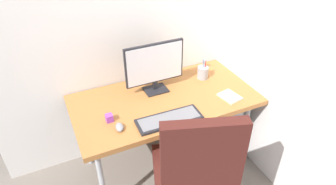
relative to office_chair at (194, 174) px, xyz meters
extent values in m
plane|color=slate|center=(0.10, 0.67, -0.58)|extent=(8.00, 8.00, 0.00)
cube|color=white|center=(0.85, 0.51, 0.82)|extent=(0.04, 1.88, 2.80)
cube|color=#B27038|center=(0.10, 0.67, 0.11)|extent=(1.43, 0.74, 0.04)
cylinder|color=#B2B5BA|center=(-0.52, 0.39, -0.25)|extent=(0.04, 0.04, 0.67)
cylinder|color=#B2B5BA|center=(0.72, 0.39, -0.25)|extent=(0.04, 0.04, 0.67)
cylinder|color=#B2B5BA|center=(-0.52, 0.94, -0.25)|extent=(0.04, 0.04, 0.67)
cylinder|color=#B2B5BA|center=(0.72, 0.94, -0.25)|extent=(0.04, 0.04, 0.67)
sphere|color=black|center=(0.04, 0.39, -0.56)|extent=(0.05, 0.05, 0.05)
cube|color=#4C1E19|center=(0.03, 0.09, -0.12)|extent=(0.64, 0.65, 0.11)
cube|color=#4C1E19|center=(-0.05, -0.15, 0.24)|extent=(0.44, 0.21, 0.62)
cube|color=#B2B5BA|center=(0.51, 0.63, -0.28)|extent=(0.37, 0.45, 0.60)
cube|color=#262628|center=(0.51, 0.40, -0.16)|extent=(0.18, 0.01, 0.02)
cube|color=black|center=(0.08, 0.80, 0.13)|extent=(0.18, 0.14, 0.01)
cube|color=black|center=(0.08, 0.81, 0.18)|extent=(0.04, 0.02, 0.08)
cube|color=black|center=(0.08, 0.81, 0.37)|extent=(0.48, 0.02, 0.33)
cube|color=silver|center=(0.08, 0.79, 0.37)|extent=(0.45, 0.01, 0.31)
cube|color=black|center=(0.02, 0.41, 0.14)|extent=(0.47, 0.19, 0.02)
cube|color=slate|center=(0.02, 0.41, 0.15)|extent=(0.43, 0.15, 0.00)
ellipsoid|color=gray|center=(-0.33, 0.46, 0.14)|extent=(0.07, 0.10, 0.04)
cylinder|color=#9EA0A5|center=(0.53, 0.80, 0.18)|extent=(0.09, 0.09, 0.10)
cylinder|color=#B2B5BA|center=(0.52, 0.80, 0.25)|extent=(0.03, 0.01, 0.14)
cylinder|color=#B2B5BA|center=(0.53, 0.80, 0.25)|extent=(0.03, 0.01, 0.14)
torus|color=purple|center=(0.53, 0.80, 0.19)|extent=(0.04, 0.04, 0.01)
cylinder|color=#337FD8|center=(0.54, 0.82, 0.23)|extent=(0.02, 0.02, 0.14)
cylinder|color=red|center=(0.54, 0.80, 0.23)|extent=(0.01, 0.01, 0.13)
cube|color=beige|center=(0.57, 0.46, 0.14)|extent=(0.15, 0.18, 0.02)
cube|color=purple|center=(-0.37, 0.58, 0.15)|extent=(0.05, 0.05, 0.05)
camera|label=1|loc=(-0.68, -1.06, 1.47)|focal=31.69mm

